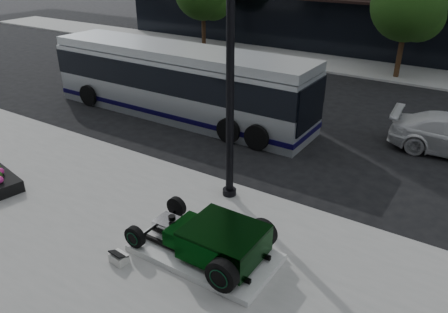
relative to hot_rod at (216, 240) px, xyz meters
The scene contains 8 objects.
ground 5.52m from the hot_rod, 104.23° to the left, with size 120.00×120.00×0.00m, color black.
sidewalk_far 19.36m from the hot_rod, 93.99° to the left, with size 70.00×4.00×0.12m, color gray.
street_trees 18.63m from the hot_rod, 90.62° to the left, with size 29.80×3.80×5.70m.
display_plinth 0.60m from the hot_rod, behind, with size 3.40×1.80×0.15m, color silver.
hot_rod is the anchor object (origin of this frame).
info_plaque 2.29m from the hot_rod, 145.08° to the right, with size 0.43×0.34×0.31m.
lamppost 4.06m from the hot_rod, 116.51° to the left, with size 0.40×0.40×7.22m.
transit_bus 10.09m from the hot_rod, 133.12° to the left, with size 12.12×2.88×2.92m.
Camera 1 is at (5.88, -11.97, 6.76)m, focal length 35.00 mm.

